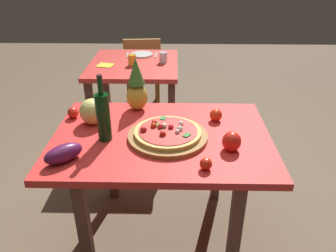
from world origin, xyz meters
The scene contains 20 objects.
ground_plane centered at (0.00, 0.00, 0.00)m, with size 10.00×10.00×0.00m, color brown.
display_table centered at (0.00, 0.00, 0.68)m, with size 1.23×0.88×0.77m.
background_table centered at (-0.31, 1.34, 0.65)m, with size 0.81×0.88×0.77m.
dining_chair centered at (-0.29, 2.01, 0.48)m, with size 0.44×0.44×0.85m.
pizza_board centered at (0.04, -0.04, 0.78)m, with size 0.45×0.45×0.03m, color olive.
pizza centered at (0.03, -0.03, 0.81)m, with size 0.37×0.37×0.05m.
wine_bottle centered at (-0.31, -0.05, 0.91)m, with size 0.08×0.08×0.37m.
pineapple_left centered at (-0.17, 0.34, 0.93)m, with size 0.14×0.14×0.35m.
melon centered at (-0.42, 0.14, 0.85)m, with size 0.16×0.16×0.16m, color #E0D970.
bell_pepper centered at (0.37, -0.15, 0.82)m, with size 0.10×0.10×0.11m, color red.
eggplant centered at (-0.48, -0.27, 0.82)m, with size 0.20×0.09×0.09m, color #531844.
tomato_beside_pepper centered at (0.23, -0.33, 0.80)m, with size 0.06×0.06×0.06m, color red.
tomato_at_corner centered at (0.33, 0.18, 0.81)m, with size 0.08×0.08×0.08m, color red.
tomato_near_board centered at (-0.56, 0.21, 0.81)m, with size 0.07×0.07×0.07m, color red.
drinking_glass_juice centered at (-0.31, 1.27, 0.82)m, with size 0.07×0.07×0.09m, color gold.
drinking_glass_water centered at (-0.04, 1.35, 0.82)m, with size 0.07×0.07×0.09m, color silver.
dinner_plate centered at (-0.25, 1.58, 0.78)m, with size 0.22×0.22×0.02m, color white.
fork_utensil centered at (-0.39, 1.58, 0.78)m, with size 0.02×0.18×0.01m, color silver.
knife_utensil centered at (-0.11, 1.58, 0.78)m, with size 0.02×0.18×0.01m, color silver.
napkin_folded centered at (-0.55, 1.25, 0.77)m, with size 0.14×0.12×0.01m, color yellow.
Camera 1 is at (0.07, -1.66, 1.72)m, focal length 35.93 mm.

